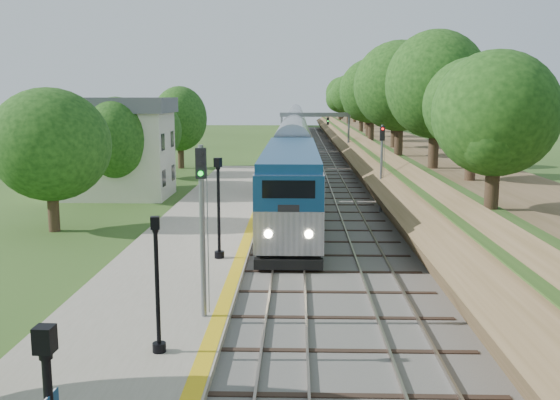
{
  "coord_description": "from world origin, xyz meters",
  "views": [
    {
      "loc": [
        0.37,
        -19.66,
        8.06
      ],
      "look_at": [
        -0.5,
        12.0,
        2.8
      ],
      "focal_mm": 40.0,
      "sensor_mm": 36.0,
      "label": 1
    }
  ],
  "objects_px": {
    "station_building": "(118,147)",
    "train": "(295,132)",
    "lamppost_mid": "(157,293)",
    "signal_farside": "(382,159)",
    "signal_platform": "(202,213)",
    "signal_gantry": "(315,124)",
    "lamppost_far": "(219,214)"
  },
  "relations": [
    {
      "from": "signal_gantry",
      "to": "lamppost_mid",
      "type": "distance_m",
      "value": 57.18
    },
    {
      "from": "train",
      "to": "signal_platform",
      "type": "relative_size",
      "value": 25.06
    },
    {
      "from": "station_building",
      "to": "signal_gantry",
      "type": "xyz_separation_m",
      "value": [
        16.47,
        24.99,
        0.73
      ]
    },
    {
      "from": "signal_farside",
      "to": "train",
      "type": "bearing_deg",
      "value": 95.96
    },
    {
      "from": "signal_platform",
      "to": "signal_farside",
      "type": "bearing_deg",
      "value": 67.49
    },
    {
      "from": "signal_gantry",
      "to": "lamppost_mid",
      "type": "relative_size",
      "value": 2.0
    },
    {
      "from": "station_building",
      "to": "lamppost_mid",
      "type": "relative_size",
      "value": 2.05
    },
    {
      "from": "signal_farside",
      "to": "lamppost_far",
      "type": "bearing_deg",
      "value": -124.52
    },
    {
      "from": "signal_farside",
      "to": "station_building",
      "type": "bearing_deg",
      "value": 161.7
    },
    {
      "from": "station_building",
      "to": "signal_gantry",
      "type": "distance_m",
      "value": 29.94
    },
    {
      "from": "signal_platform",
      "to": "lamppost_mid",
      "type": "bearing_deg",
      "value": -105.96
    },
    {
      "from": "train",
      "to": "lamppost_mid",
      "type": "height_order",
      "value": "train"
    },
    {
      "from": "station_building",
      "to": "train",
      "type": "height_order",
      "value": "station_building"
    },
    {
      "from": "lamppost_mid",
      "to": "train",
      "type": "bearing_deg",
      "value": 87.42
    },
    {
      "from": "station_building",
      "to": "train",
      "type": "relative_size",
      "value": 0.06
    },
    {
      "from": "signal_gantry",
      "to": "train",
      "type": "distance_m",
      "value": 27.89
    },
    {
      "from": "train",
      "to": "station_building",
      "type": "bearing_deg",
      "value": -104.88
    },
    {
      "from": "lamppost_far",
      "to": "signal_farside",
      "type": "xyz_separation_m",
      "value": [
        9.55,
        13.89,
        1.27
      ]
    },
    {
      "from": "station_building",
      "to": "lamppost_far",
      "type": "height_order",
      "value": "station_building"
    },
    {
      "from": "train",
      "to": "signal_farside",
      "type": "relative_size",
      "value": 25.17
    },
    {
      "from": "station_building",
      "to": "lamppost_mid",
      "type": "bearing_deg",
      "value": -72.22
    },
    {
      "from": "lamppost_mid",
      "to": "signal_farside",
      "type": "height_order",
      "value": "signal_farside"
    },
    {
      "from": "station_building",
      "to": "train",
      "type": "bearing_deg",
      "value": 75.12
    },
    {
      "from": "lamppost_mid",
      "to": "signal_platform",
      "type": "bearing_deg",
      "value": 74.04
    },
    {
      "from": "lamppost_mid",
      "to": "signal_platform",
      "type": "relative_size",
      "value": 0.69
    },
    {
      "from": "station_building",
      "to": "lamppost_mid",
      "type": "height_order",
      "value": "station_building"
    },
    {
      "from": "train",
      "to": "signal_farside",
      "type": "xyz_separation_m",
      "value": [
        6.2,
        -59.34,
        1.39
      ]
    },
    {
      "from": "lamppost_far",
      "to": "station_building",
      "type": "bearing_deg",
      "value": 117.36
    },
    {
      "from": "lamppost_mid",
      "to": "lamppost_far",
      "type": "height_order",
      "value": "lamppost_far"
    },
    {
      "from": "lamppost_mid",
      "to": "lamppost_far",
      "type": "bearing_deg",
      "value": 87.71
    },
    {
      "from": "station_building",
      "to": "lamppost_mid",
      "type": "distance_m",
      "value": 33.43
    },
    {
      "from": "lamppost_mid",
      "to": "signal_farside",
      "type": "xyz_separation_m",
      "value": [
        10.0,
        25.11,
        1.56
      ]
    }
  ]
}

